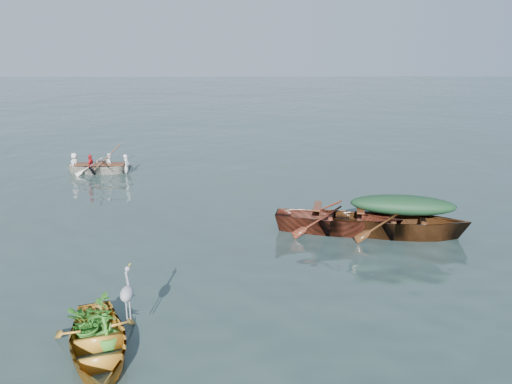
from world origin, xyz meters
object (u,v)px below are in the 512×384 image
at_px(heron, 128,302).
at_px(green_tarp_boat, 400,236).
at_px(open_wooden_boat, 338,232).
at_px(rowed_boat, 101,173).
at_px(yellow_dinghy, 99,357).

bearing_deg(heron, green_tarp_boat, 20.73).
relative_size(open_wooden_boat, heron, 5.33).
height_order(green_tarp_boat, rowed_boat, green_tarp_boat).
bearing_deg(yellow_dinghy, open_wooden_boat, 29.48).
bearing_deg(rowed_boat, heron, -161.51).
xyz_separation_m(yellow_dinghy, open_wooden_boat, (5.09, 5.74, 0.00)).
relative_size(yellow_dinghy, heron, 3.60).
distance_m(yellow_dinghy, rowed_boat, 13.02).
xyz_separation_m(yellow_dinghy, heron, (0.50, 0.23, 0.91)).
height_order(rowed_boat, heron, heron).
relative_size(green_tarp_boat, open_wooden_boat, 1.04).
bearing_deg(green_tarp_boat, yellow_dinghy, 139.36).
distance_m(green_tarp_boat, rowed_boat, 12.45).
bearing_deg(green_tarp_boat, rowed_boat, 65.68).
bearing_deg(open_wooden_boat, rowed_boat, 63.38).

